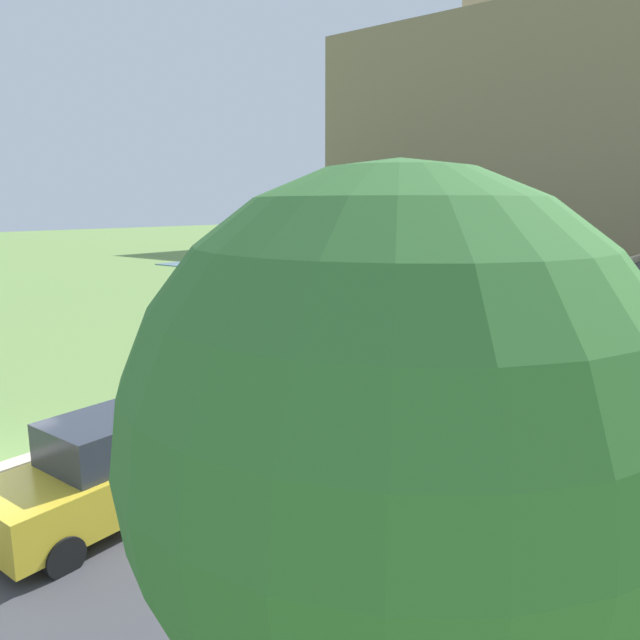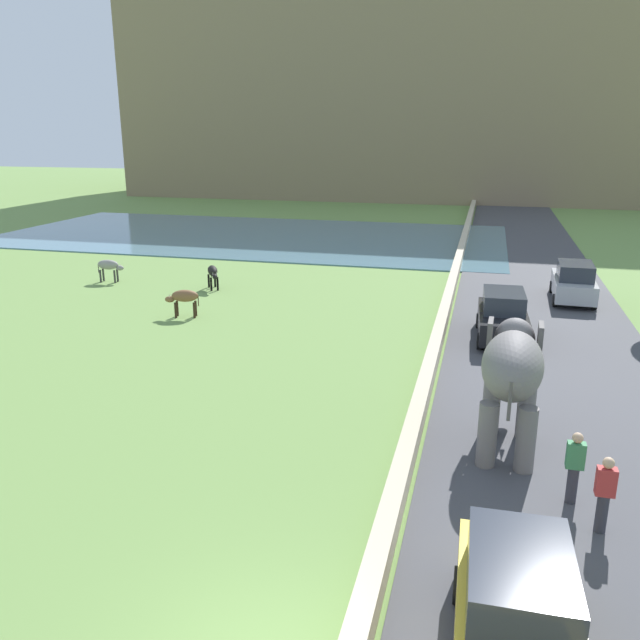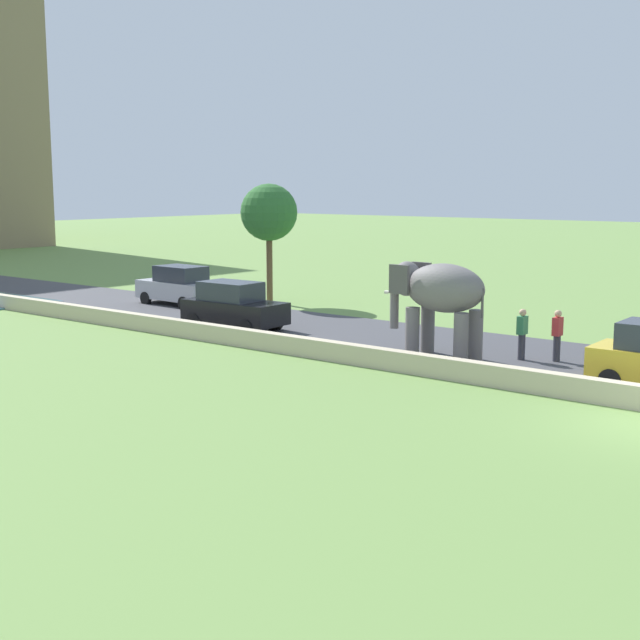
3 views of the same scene
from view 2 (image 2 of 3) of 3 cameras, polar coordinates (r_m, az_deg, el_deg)
road_surface at (r=28.20m, az=18.77°, el=0.26°), size 7.00×120.00×0.06m
barrier_wall at (r=26.14m, az=10.80°, el=0.23°), size 0.40×110.00×0.60m
lake at (r=47.78m, az=-6.13°, el=7.43°), size 36.00×18.00×0.08m
hill_distant at (r=82.49m, az=8.99°, el=20.33°), size 64.00×28.00×26.58m
elephant at (r=15.92m, az=16.56°, el=-4.25°), size 1.53×3.49×2.99m
person_beside_elephant at (r=14.49m, az=21.49°, el=-11.94°), size 0.36×0.22×1.63m
person_trailing at (r=13.74m, az=23.76°, el=-13.83°), size 0.36×0.22×1.63m
car_silver at (r=31.13m, az=21.45°, el=3.11°), size 1.89×4.05×1.80m
car_black at (r=24.61m, az=15.80°, el=0.32°), size 1.90×4.06×1.80m
car_yellow at (r=10.39m, az=17.00°, el=-23.74°), size 1.86×4.03×1.80m
cow_brown at (r=27.19m, az=-11.92°, el=1.97°), size 1.42×0.69×1.15m
cow_grey at (r=34.49m, az=-18.09°, el=4.55°), size 1.41×0.54×1.15m
cow_black at (r=31.75m, az=-9.42°, el=4.17°), size 1.03×1.35×1.15m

